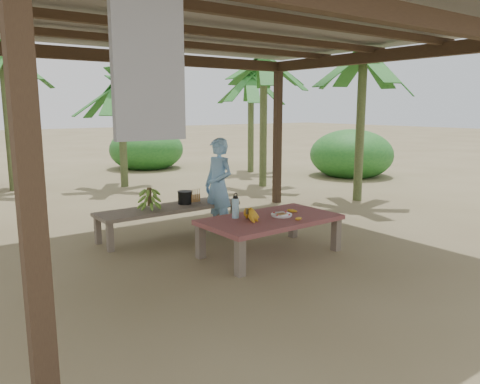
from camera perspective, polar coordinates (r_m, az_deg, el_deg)
ground at (r=6.22m, az=-1.63°, el=-7.70°), size 80.00×80.00×0.00m
pavilion at (r=5.96m, az=-1.80°, el=18.54°), size 6.60×5.60×2.95m
work_table at (r=6.16m, az=3.70°, el=-3.70°), size 1.83×1.05×0.50m
bench at (r=7.12m, az=-8.57°, el=-2.22°), size 2.21×0.64×0.45m
ripe_banana_bunch at (r=5.93m, az=0.87°, el=-2.71°), size 0.34×0.31×0.17m
plate at (r=6.21m, az=5.09°, el=-2.81°), size 0.28×0.28×0.04m
loose_banana_front at (r=6.02m, az=7.14°, el=-3.24°), size 0.17×0.10×0.04m
loose_banana_side at (r=6.46m, az=6.38°, el=-2.29°), size 0.14×0.12×0.04m
water_flask at (r=6.08m, az=-0.55°, el=-1.89°), size 0.09×0.09×0.33m
green_banana_stalk at (r=6.93m, az=-10.98°, el=-0.73°), size 0.30×0.30×0.34m
cooking_pot at (r=7.28m, az=-6.69°, el=-0.69°), size 0.22×0.22×0.19m
skewer_rack at (r=7.25m, az=-5.42°, el=-0.51°), size 0.18×0.08×0.24m
woman at (r=7.18m, az=-2.63°, el=0.76°), size 0.43×0.59×1.47m
banana_plant_ne at (r=11.49m, az=2.92°, el=14.92°), size 1.80×1.80×3.35m
banana_plant_n at (r=11.71m, az=-14.34°, el=11.49°), size 1.80×1.80×2.71m
banana_plant_nw at (r=12.11m, az=-26.93°, el=13.87°), size 1.80×1.80×3.41m
banana_plant_e at (r=9.98m, az=14.78°, el=14.81°), size 1.80×1.80×3.26m
banana_plant_far at (r=14.05m, az=1.35°, el=12.90°), size 1.80×1.80×3.05m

